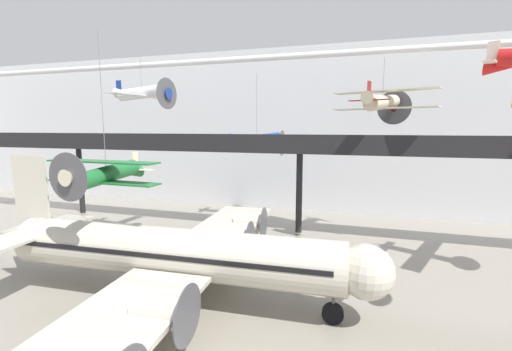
{
  "coord_description": "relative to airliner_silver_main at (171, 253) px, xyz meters",
  "views": [
    {
      "loc": [
        6.44,
        -11.12,
        11.79
      ],
      "look_at": [
        -0.07,
        9.99,
        8.65
      ],
      "focal_mm": 24.0,
      "sensor_mm": 36.0,
      "label": 1
    }
  ],
  "objects": [
    {
      "name": "suspended_plane_blue_trainer",
      "position": [
        -0.28,
        20.52,
        6.79
      ],
      "size": [
        7.0,
        8.54,
        9.67
      ],
      "rotation": [
        0.0,
        0.0,
        6.27
      ],
      "color": "#1E4CAD"
    },
    {
      "name": "airliner_silver_main",
      "position": [
        0.0,
        0.0,
        0.0
      ],
      "size": [
        28.66,
        32.5,
        9.77
      ],
      "rotation": [
        0.0,
        0.0,
        0.05
      ],
      "color": "beige",
      "rests_on": "ground"
    },
    {
      "name": "suspended_plane_white_twin",
      "position": [
        -8.24,
        9.33,
        11.52
      ],
      "size": [
        6.58,
        8.04,
        4.76
      ],
      "rotation": [
        0.0,
        0.0,
        6.16
      ],
      "color": "silver"
    },
    {
      "name": "ceiling_truss_beam",
      "position": [
        5.44,
        14.14,
        15.01
      ],
      "size": [
        120.0,
        0.6,
        0.6
      ],
      "color": "silver"
    },
    {
      "name": "suspended_plane_cream_biplane",
      "position": [
        13.59,
        15.65,
        10.67
      ],
      "size": [
        9.62,
        8.29,
        6.12
      ],
      "rotation": [
        0.0,
        0.0,
        1.2
      ],
      "color": "beige"
    },
    {
      "name": "hangar_back_wall",
      "position": [
        5.44,
        30.02,
        7.88
      ],
      "size": [
        140.0,
        3.0,
        22.65
      ],
      "color": "silver",
      "rests_on": "ground"
    },
    {
      "name": "mezzanine_walkway",
      "position": [
        5.44,
        17.05,
        5.89
      ],
      "size": [
        110.0,
        3.2,
        11.03
      ],
      "color": "black",
      "rests_on": "ground"
    },
    {
      "name": "suspended_plane_green_biplane",
      "position": [
        -4.65,
        -0.2,
        5.19
      ],
      "size": [
        8.37,
        6.84,
        10.62
      ],
      "rotation": [
        0.0,
        0.0,
        4.68
      ],
      "color": "#1E6B33"
    }
  ]
}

